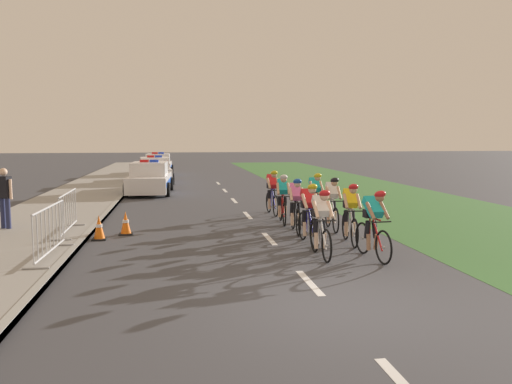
# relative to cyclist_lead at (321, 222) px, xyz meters

# --- Properties ---
(ground_plane) EXTENTS (160.00, 160.00, 0.00)m
(ground_plane) POSITION_rel_cyclist_lead_xyz_m (-0.74, -3.09, -0.79)
(ground_plane) COLOR #424247
(sidewalk_slab) EXTENTS (3.63, 60.00, 0.12)m
(sidewalk_slab) POSITION_rel_cyclist_lead_xyz_m (-7.19, 10.91, -0.73)
(sidewalk_slab) COLOR gray
(sidewalk_slab) RESTS_ON ground
(kerb_edge) EXTENTS (0.16, 60.00, 0.13)m
(kerb_edge) POSITION_rel_cyclist_lead_xyz_m (-5.46, 10.91, -0.72)
(kerb_edge) COLOR #9E9E99
(kerb_edge) RESTS_ON ground
(grass_verge) EXTENTS (7.00, 60.00, 0.01)m
(grass_verge) POSITION_rel_cyclist_lead_xyz_m (5.91, 10.91, -0.78)
(grass_verge) COLOR #3D7033
(grass_verge) RESTS_ON ground
(lane_markings_centre) EXTENTS (0.14, 25.60, 0.01)m
(lane_markings_centre) POSITION_rel_cyclist_lead_xyz_m (-0.74, 6.17, -0.78)
(lane_markings_centre) COLOR white
(lane_markings_centre) RESTS_ON ground
(cyclist_lead) EXTENTS (0.42, 1.72, 1.56)m
(cyclist_lead) POSITION_rel_cyclist_lead_xyz_m (0.00, 0.00, 0.00)
(cyclist_lead) COLOR black
(cyclist_lead) RESTS_ON ground
(cyclist_second) EXTENTS (0.44, 1.72, 1.56)m
(cyclist_second) POSITION_rel_cyclist_lead_xyz_m (1.08, -0.33, 0.00)
(cyclist_second) COLOR black
(cyclist_second) RESTS_ON ground
(cyclist_third) EXTENTS (0.43, 1.72, 1.56)m
(cyclist_third) POSITION_rel_cyclist_lead_xyz_m (0.10, 1.39, 0.00)
(cyclist_third) COLOR black
(cyclist_third) RESTS_ON ground
(cyclist_fourth) EXTENTS (0.46, 1.72, 1.56)m
(cyclist_fourth) POSITION_rel_cyclist_lead_xyz_m (1.12, 1.23, 0.00)
(cyclist_fourth) COLOR black
(cyclist_fourth) RESTS_ON ground
(cyclist_fifth) EXTENTS (0.44, 1.72, 1.56)m
(cyclist_fifth) POSITION_rel_cyclist_lead_xyz_m (0.14, 2.89, 0.00)
(cyclist_fifth) COLOR black
(cyclist_fifth) RESTS_ON ground
(cyclist_sixth) EXTENTS (0.44, 1.72, 1.56)m
(cyclist_sixth) POSITION_rel_cyclist_lead_xyz_m (1.24, 3.09, 0.00)
(cyclist_sixth) COLOR black
(cyclist_sixth) RESTS_ON ground
(cyclist_seventh) EXTENTS (0.45, 1.72, 1.56)m
(cyclist_seventh) POSITION_rel_cyclist_lead_xyz_m (0.09, 4.39, 0.00)
(cyclist_seventh) COLOR black
(cyclist_seventh) RESTS_ON ground
(cyclist_eighth) EXTENTS (0.42, 1.72, 1.56)m
(cyclist_eighth) POSITION_rel_cyclist_lead_xyz_m (1.22, 4.78, 0.00)
(cyclist_eighth) COLOR black
(cyclist_eighth) RESTS_ON ground
(cyclist_ninth) EXTENTS (0.43, 1.72, 1.56)m
(cyclist_ninth) POSITION_rel_cyclist_lead_xyz_m (0.11, 6.18, 0.00)
(cyclist_ninth) COLOR black
(cyclist_ninth) RESTS_ON ground
(police_car_nearest) EXTENTS (2.16, 4.48, 1.59)m
(police_car_nearest) POSITION_rel_cyclist_lead_xyz_m (-4.33, 13.39, -0.11)
(police_car_nearest) COLOR white
(police_car_nearest) RESTS_ON ground
(police_car_second) EXTENTS (2.24, 4.52, 1.59)m
(police_car_second) POSITION_rel_cyclist_lead_xyz_m (-4.33, 18.96, -0.11)
(police_car_second) COLOR white
(police_car_second) RESTS_ON ground
(police_car_third) EXTENTS (2.06, 4.43, 1.59)m
(police_car_third) POSITION_rel_cyclist_lead_xyz_m (-4.33, 25.08, -0.11)
(police_car_third) COLOR white
(police_car_third) RESTS_ON ground
(crowd_barrier_front) EXTENTS (0.56, 2.32, 1.07)m
(crowd_barrier_front) POSITION_rel_cyclist_lead_xyz_m (-5.78, 0.54, -0.14)
(crowd_barrier_front) COLOR #B7BABF
(crowd_barrier_front) RESTS_ON sidewalk_slab
(crowd_barrier_middle) EXTENTS (0.55, 2.32, 1.07)m
(crowd_barrier_middle) POSITION_rel_cyclist_lead_xyz_m (-5.95, 3.27, -0.14)
(crowd_barrier_middle) COLOR #B7BABF
(crowd_barrier_middle) RESTS_ON sidewalk_slab
(traffic_cone_near) EXTENTS (0.36, 0.36, 0.64)m
(traffic_cone_near) POSITION_rel_cyclist_lead_xyz_m (-4.48, 3.34, -0.48)
(traffic_cone_near) COLOR black
(traffic_cone_near) RESTS_ON ground
(traffic_cone_mid) EXTENTS (0.36, 0.36, 0.64)m
(traffic_cone_mid) POSITION_rel_cyclist_lead_xyz_m (-5.10, 2.75, -0.48)
(traffic_cone_mid) COLOR black
(traffic_cone_mid) RESTS_ON ground
(spectator_closest) EXTENTS (0.50, 0.36, 1.68)m
(spectator_closest) POSITION_rel_cyclist_lead_xyz_m (-7.79, 4.16, 0.30)
(spectator_closest) COLOR #23284C
(spectator_closest) RESTS_ON sidewalk_slab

